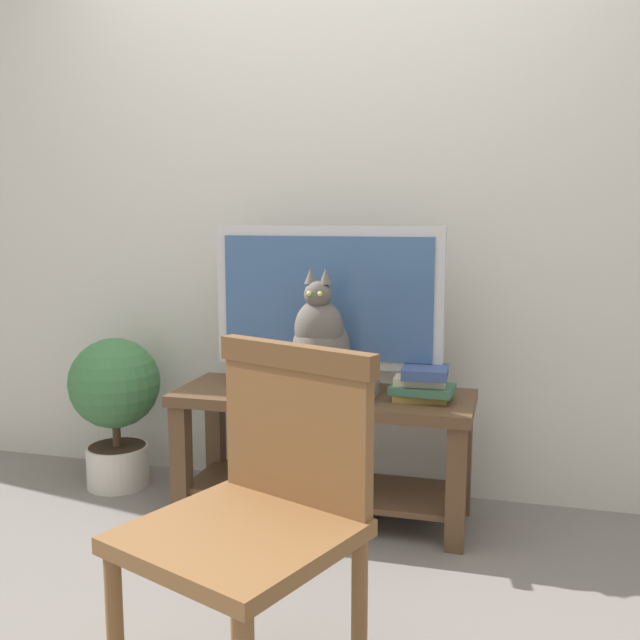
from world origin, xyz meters
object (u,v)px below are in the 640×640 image
(tv, at_px, (328,303))
(wooden_chair, at_px, (262,501))
(potted_plant, at_px, (115,399))
(media_box, at_px, (321,388))
(cat, at_px, (321,339))
(book_stack, at_px, (422,384))
(tv_stand, at_px, (323,432))

(tv, xyz_separation_m, wooden_chair, (0.16, -1.23, -0.32))
(wooden_chair, xyz_separation_m, potted_plant, (-1.14, 1.24, -0.14))
(media_box, bearing_deg, wooden_chair, -82.24)
(tv, relative_size, potted_plant, 1.37)
(cat, relative_size, book_stack, 1.76)
(tv_stand, height_order, wooden_chair, wooden_chair)
(tv_stand, xyz_separation_m, tv, (0.00, 0.07, 0.52))
(tv, xyz_separation_m, media_box, (0.01, -0.13, -0.32))
(tv, height_order, potted_plant, tv)
(book_stack, bearing_deg, tv_stand, 179.27)
(cat, height_order, wooden_chair, cat)
(tv, distance_m, potted_plant, 1.09)
(book_stack, xyz_separation_m, potted_plant, (-1.38, 0.08, -0.17))
(wooden_chair, bearing_deg, tv, 97.33)
(tv_stand, height_order, tv, tv)
(tv_stand, height_order, cat, cat)
(cat, bearing_deg, tv, 93.78)
(wooden_chair, height_order, potted_plant, wooden_chair)
(media_box, bearing_deg, tv_stand, 97.55)
(cat, bearing_deg, wooden_chair, -82.20)
(tv_stand, relative_size, media_box, 2.84)
(tv, height_order, media_box, tv)
(tv_stand, bearing_deg, cat, -82.97)
(book_stack, bearing_deg, tv, 169.65)
(tv, relative_size, media_box, 2.22)
(tv_stand, xyz_separation_m, cat, (0.01, -0.08, 0.40))
(potted_plant, bearing_deg, cat, -8.59)
(cat, height_order, book_stack, cat)
(cat, distance_m, book_stack, 0.43)
(book_stack, bearing_deg, potted_plant, 176.79)
(wooden_chair, bearing_deg, potted_plant, 132.76)
(potted_plant, bearing_deg, media_box, -7.81)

